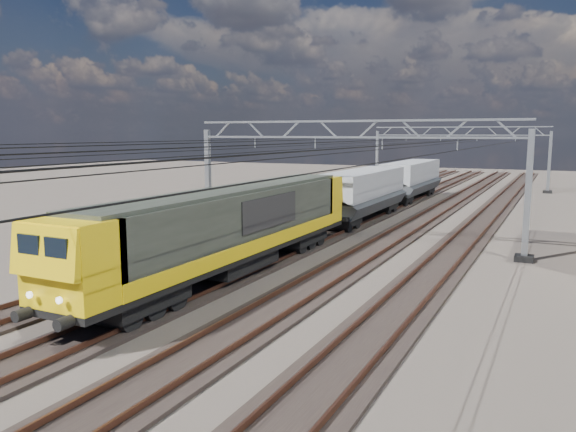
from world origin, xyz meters
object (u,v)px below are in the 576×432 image
at_px(hopper_wagon_lead, 363,191).
at_px(hopper_wagon_mid, 411,177).
at_px(locomotive, 233,225).
at_px(catenary_gantry_far, 458,155).
at_px(catenary_gantry_mid, 347,177).

xyz_separation_m(hopper_wagon_lead, hopper_wagon_mid, (0.00, 14.20, 0.00)).
relative_size(locomotive, hopper_wagon_mid, 1.62).
bearing_deg(locomotive, hopper_wagon_lead, 90.00).
height_order(catenary_gantry_far, locomotive, catenary_gantry_far).
bearing_deg(hopper_wagon_lead, catenary_gantry_far, 85.81).
bearing_deg(hopper_wagon_lead, hopper_wagon_mid, 90.00).
xyz_separation_m(catenary_gantry_mid, catenary_gantry_far, (0.00, 36.00, 0.00)).
bearing_deg(catenary_gantry_far, catenary_gantry_mid, -90.00).
height_order(locomotive, hopper_wagon_mid, locomotive).
bearing_deg(locomotive, hopper_wagon_mid, 90.00).
relative_size(catenary_gantry_far, hopper_wagon_lead, 1.53).
bearing_deg(hopper_wagon_mid, hopper_wagon_lead, -90.00).
bearing_deg(catenary_gantry_far, hopper_wagon_mid, -98.66).
distance_m(catenary_gantry_mid, hopper_wagon_mid, 23.01).
bearing_deg(hopper_wagon_lead, locomotive, -90.00).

